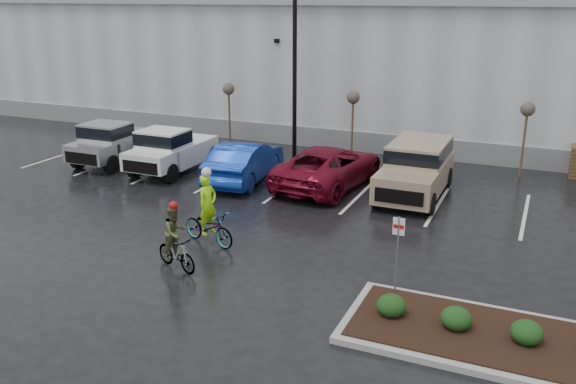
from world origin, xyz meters
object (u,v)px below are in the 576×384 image
at_px(lamppost, 295,35).
at_px(cyclist_olive, 176,244).
at_px(sapling_mid, 353,101).
at_px(car_blue, 245,161).
at_px(pickup_silver, 120,140).
at_px(cyclist_hivis, 208,221).
at_px(pickup_white, 176,148).
at_px(sapling_west, 229,92).
at_px(car_red, 329,166).
at_px(fire_lane_sign, 398,247).
at_px(suv_tan, 415,171).
at_px(sapling_east, 527,113).

height_order(lamppost, cyclist_olive, lamppost).
bearing_deg(sapling_mid, car_blue, -119.86).
height_order(pickup_silver, cyclist_hivis, cyclist_hivis).
bearing_deg(cyclist_olive, pickup_white, 52.90).
xyz_separation_m(sapling_west, car_red, (6.97, -4.48, -1.91)).
bearing_deg(car_red, car_blue, 17.14).
bearing_deg(sapling_west, lamppost, -14.04).
xyz_separation_m(lamppost, sapling_mid, (2.50, 1.00, -2.96)).
bearing_deg(fire_lane_sign, pickup_silver, 151.63).
xyz_separation_m(car_blue, cyclist_hivis, (2.09, -6.43, -0.08)).
bearing_deg(cyclist_olive, car_blue, 34.16).
relative_size(fire_lane_sign, cyclist_hivis, 0.89).
relative_size(sapling_mid, suv_tan, 0.63).
distance_m(sapling_west, cyclist_hivis, 13.04).
bearing_deg(sapling_west, sapling_mid, 0.00).
bearing_deg(lamppost, sapling_west, 165.96).
bearing_deg(sapling_east, cyclist_hivis, -125.85).
bearing_deg(lamppost, pickup_white, -136.27).
xyz_separation_m(sapling_west, pickup_white, (-0.03, -4.85, -1.75)).
distance_m(sapling_east, pickup_white, 14.95).
bearing_deg(sapling_west, suv_tan, -23.04).
distance_m(pickup_white, car_blue, 3.58).
bearing_deg(cyclist_olive, sapling_west, 42.36).
bearing_deg(cyclist_olive, sapling_mid, 16.27).
relative_size(sapling_mid, cyclist_olive, 1.58).
relative_size(sapling_west, car_blue, 0.63).
bearing_deg(car_red, pickup_white, 8.91).
distance_m(sapling_east, cyclist_olive, 16.03).
relative_size(sapling_mid, car_blue, 0.63).
xyz_separation_m(car_blue, car_red, (3.44, 0.69, -0.01)).
relative_size(fire_lane_sign, car_red, 0.37).
relative_size(sapling_west, pickup_white, 0.62).
bearing_deg(lamppost, fire_lane_sign, -56.54).
height_order(car_blue, cyclist_hivis, cyclist_hivis).
height_order(lamppost, car_red, lamppost).
bearing_deg(sapling_east, fire_lane_sign, -99.75).
relative_size(pickup_white, car_red, 0.88).
relative_size(lamppost, fire_lane_sign, 4.19).
relative_size(lamppost, car_red, 1.56).
relative_size(pickup_silver, cyclist_hivis, 2.11).
xyz_separation_m(sapling_east, pickup_silver, (-17.19, -4.71, -1.75)).
height_order(sapling_mid, cyclist_olive, sapling_mid).
height_order(lamppost, car_blue, lamppost).
xyz_separation_m(pickup_white, car_blue, (3.56, -0.31, -0.15)).
relative_size(pickup_white, cyclist_hivis, 2.11).
height_order(lamppost, sapling_mid, lamppost).
bearing_deg(suv_tan, lamppost, 151.89).
bearing_deg(car_red, fire_lane_sign, 125.98).
distance_m(pickup_silver, car_red, 10.17).
height_order(sapling_west, cyclist_olive, sapling_west).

